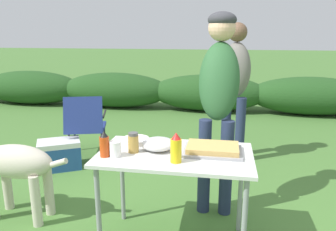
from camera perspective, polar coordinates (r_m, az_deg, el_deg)
name	(u,v)px	position (r m, az deg, el deg)	size (l,w,h in m)	color
shrub_hedge	(208,93)	(6.81, 6.98, 3.96)	(14.40, 0.90, 0.75)	#234C1E
folding_table	(175,163)	(2.38, 1.21, -8.30)	(1.10, 0.64, 0.74)	silver
food_tray	(213,149)	(2.38, 7.78, -5.83)	(0.42, 0.30, 0.06)	#9E9EA3
plate_stack	(136,140)	(2.57, -5.67, -4.35)	(0.21, 0.21, 0.04)	white
mixing_bowl	(158,144)	(2.42, -1.71, -4.97)	(0.25, 0.25, 0.08)	silver
paper_cup_stack	(115,149)	(2.31, -9.17, -5.78)	(0.08, 0.08, 0.11)	white
spice_jar	(133,143)	(2.37, -6.05, -4.72)	(0.08, 0.08, 0.15)	#B2893D
mustard_bottle	(176,148)	(2.17, 1.40, -5.71)	(0.07, 0.07, 0.20)	yellow
hot_sauce_bottle	(104,144)	(2.31, -11.01, -4.98)	(0.07, 0.07, 0.18)	#CC4214
standing_person_in_dark_puffer	(219,87)	(2.87, 8.86, 4.99)	(0.36, 0.51, 1.75)	#232D4C
standing_person_in_red_jacket	(235,80)	(4.07, 11.64, 6.11)	(0.46, 0.43, 1.69)	#232D4C
dog	(11,164)	(3.12, -25.68, -7.55)	(1.04, 0.33, 0.73)	beige
camp_chair_green_behind_table	(86,123)	(4.25, -14.16, -1.33)	(0.61, 0.70, 0.83)	navy
cooler_box	(60,154)	(4.13, -18.37, -6.44)	(0.57, 0.51, 0.34)	#234C93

